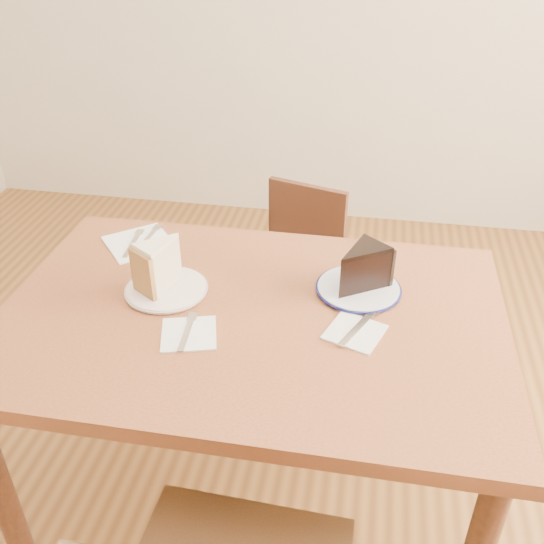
% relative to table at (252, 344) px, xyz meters
% --- Properties ---
extents(ground, '(4.00, 4.00, 0.00)m').
position_rel_table_xyz_m(ground, '(0.00, 0.00, -0.65)').
color(ground, '#4E2F15').
rests_on(ground, ground).
extents(table, '(1.20, 0.80, 0.75)m').
position_rel_table_xyz_m(table, '(0.00, 0.00, 0.00)').
color(table, '#542916').
rests_on(table, ground).
extents(chair_far, '(0.44, 0.44, 0.71)m').
position_rel_table_xyz_m(chair_far, '(0.00, 0.71, -0.25)').
color(chair_far, black).
rests_on(chair_far, ground).
extents(plate_cream, '(0.20, 0.20, 0.01)m').
position_rel_table_xyz_m(plate_cream, '(-0.23, 0.05, 0.10)').
color(plate_cream, white).
rests_on(plate_cream, table).
extents(plate_navy, '(0.20, 0.20, 0.01)m').
position_rel_table_xyz_m(plate_navy, '(0.25, 0.14, 0.10)').
color(plate_navy, white).
rests_on(plate_navy, table).
extents(carrot_cake, '(0.13, 0.14, 0.11)m').
position_rel_table_xyz_m(carrot_cake, '(-0.23, 0.06, 0.17)').
color(carrot_cake, beige).
rests_on(carrot_cake, plate_cream).
extents(chocolate_cake, '(0.16, 0.17, 0.10)m').
position_rel_table_xyz_m(chocolate_cake, '(0.24, 0.13, 0.16)').
color(chocolate_cake, black).
rests_on(chocolate_cake, plate_navy).
extents(napkin_cream, '(0.15, 0.15, 0.00)m').
position_rel_table_xyz_m(napkin_cream, '(-0.12, -0.11, 0.10)').
color(napkin_cream, white).
rests_on(napkin_cream, table).
extents(napkin_navy, '(0.15, 0.15, 0.00)m').
position_rel_table_xyz_m(napkin_navy, '(0.25, -0.04, 0.10)').
color(napkin_navy, white).
rests_on(napkin_navy, table).
extents(napkin_spare, '(0.24, 0.24, 0.00)m').
position_rel_table_xyz_m(napkin_spare, '(-0.38, 0.26, 0.10)').
color(napkin_spare, white).
rests_on(napkin_spare, table).
extents(fork_cream, '(0.02, 0.14, 0.00)m').
position_rel_table_xyz_m(fork_cream, '(-0.13, -0.11, 0.10)').
color(fork_cream, silver).
rests_on(fork_cream, napkin_cream).
extents(knife_navy, '(0.09, 0.16, 0.00)m').
position_rel_table_xyz_m(knife_navy, '(0.26, -0.02, 0.10)').
color(knife_navy, silver).
rests_on(knife_navy, napkin_navy).
extents(fork_spare, '(0.02, 0.14, 0.00)m').
position_rel_table_xyz_m(fork_spare, '(-0.36, 0.30, 0.10)').
color(fork_spare, silver).
rests_on(fork_spare, napkin_spare).
extents(knife_spare, '(0.03, 0.16, 0.00)m').
position_rel_table_xyz_m(knife_spare, '(-0.39, 0.25, 0.10)').
color(knife_spare, white).
rests_on(knife_spare, napkin_spare).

